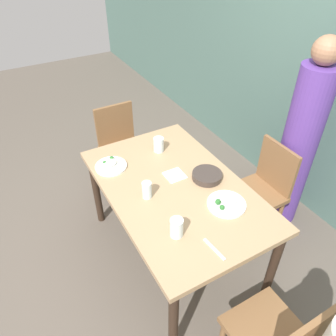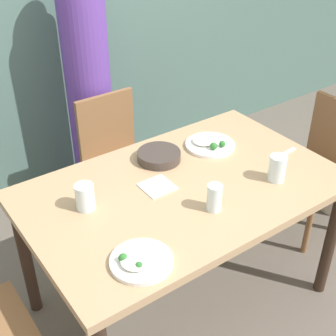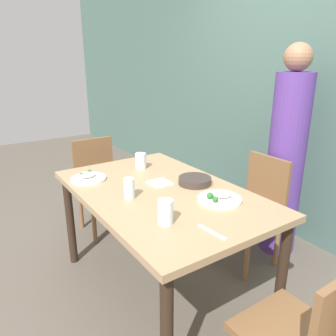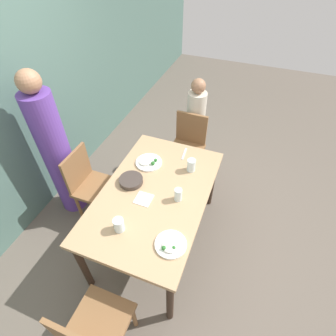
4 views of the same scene
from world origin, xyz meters
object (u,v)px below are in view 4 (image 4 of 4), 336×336
(person_adult, at_px, (57,154))
(bowl_curry, at_px, (131,180))
(chair_adult_spot, at_px, (90,183))
(plate_rice_adult, at_px, (148,162))
(chair_child_spot, at_px, (188,146))
(glass_water_tall, at_px, (178,195))
(person_child, at_px, (195,126))

(person_adult, distance_m, bowl_curry, 0.86)
(chair_adult_spot, bearing_deg, plate_rice_adult, -68.76)
(chair_adult_spot, distance_m, plate_rice_adult, 0.70)
(chair_child_spot, bearing_deg, chair_adult_spot, -128.56)
(chair_adult_spot, xyz_separation_m, bowl_curry, (-0.06, -0.54, 0.31))
(chair_child_spot, relative_size, person_adult, 0.51)
(bowl_curry, height_order, glass_water_tall, glass_water_tall)
(chair_child_spot, height_order, glass_water_tall, glass_water_tall)
(chair_adult_spot, height_order, chair_child_spot, same)
(chair_adult_spot, relative_size, chair_child_spot, 1.00)
(chair_adult_spot, bearing_deg, bowl_curry, -96.23)
(person_child, xyz_separation_m, plate_rice_adult, (-1.03, 0.18, 0.20))
(chair_child_spot, bearing_deg, bowl_curry, -102.48)
(person_child, distance_m, glass_water_tall, 1.40)
(chair_child_spot, height_order, bowl_curry, chair_child_spot)
(plate_rice_adult, bearing_deg, bowl_curry, 171.39)
(person_child, bearing_deg, plate_rice_adult, 169.87)
(chair_adult_spot, bearing_deg, chair_child_spot, -38.56)
(person_child, xyz_separation_m, bowl_curry, (-1.32, 0.23, 0.21))
(bowl_curry, relative_size, plate_rice_adult, 0.84)
(chair_child_spot, distance_m, plate_rice_adult, 0.82)
(plate_rice_adult, bearing_deg, person_adult, 104.19)
(chair_child_spot, height_order, person_adult, person_adult)
(chair_child_spot, height_order, person_child, person_child)
(glass_water_tall, bearing_deg, person_adult, 85.84)
(bowl_curry, distance_m, glass_water_tall, 0.47)
(person_child, relative_size, plate_rice_adult, 4.64)
(person_adult, relative_size, bowl_curry, 7.61)
(chair_adult_spot, xyz_separation_m, chair_child_spot, (0.97, -0.77, 0.00))
(glass_water_tall, bearing_deg, person_child, 9.98)
(chair_adult_spot, xyz_separation_m, person_adult, (0.00, 0.32, 0.32))
(chair_adult_spot, height_order, plate_rice_adult, chair_adult_spot)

